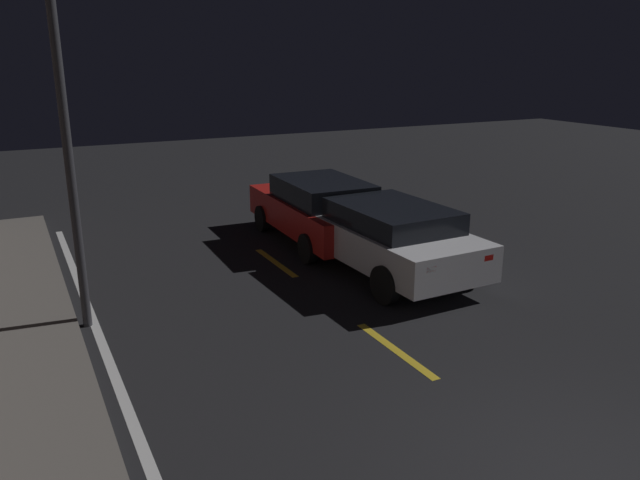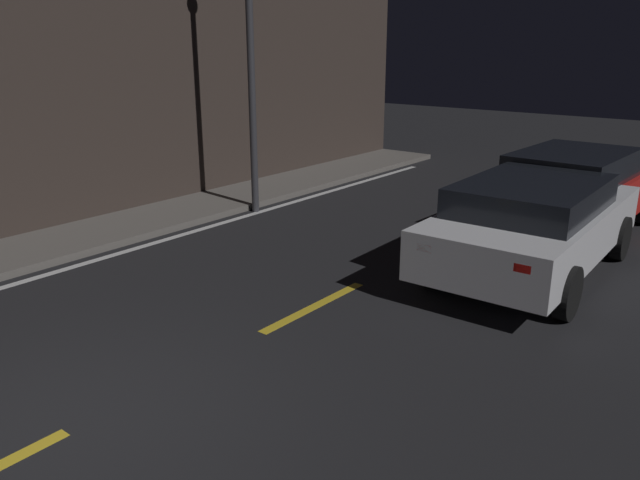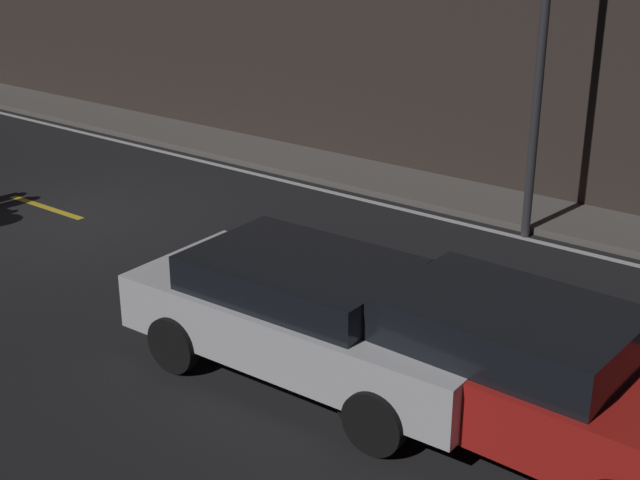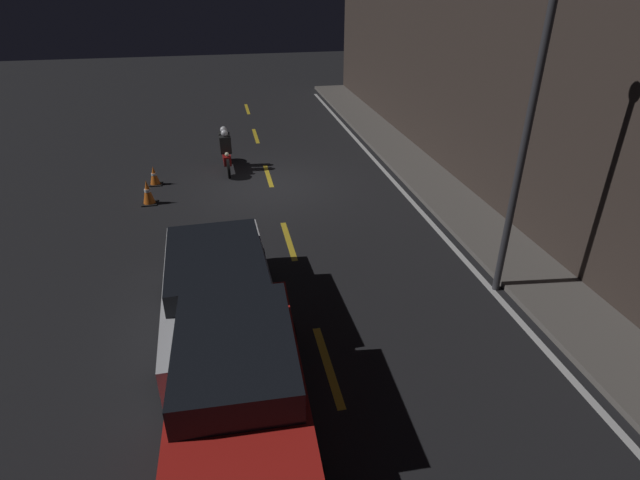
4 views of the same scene
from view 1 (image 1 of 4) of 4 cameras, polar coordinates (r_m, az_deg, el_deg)
The scene contains 5 objects.
lane_dash_d at distance 9.40m, azimuth 6.89°, elevation -9.91°, with size 2.00×0.14×0.01m.
lane_dash_e at distance 13.08m, azimuth -4.07°, elevation -2.06°, with size 2.00×0.14×0.01m.
sedan_white at distance 12.30m, azimuth 6.06°, elevation 0.48°, with size 4.56×2.13×1.42m.
taxi_red at distance 14.29m, azimuth -0.06°, elevation 2.90°, with size 4.46×2.06×1.49m.
street_lamp at distance 9.98m, azimuth -22.33°, elevation 9.95°, with size 0.28×0.28×5.76m.
Camera 1 is at (-3.44, 4.77, 4.18)m, focal length 35.00 mm.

